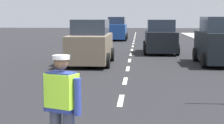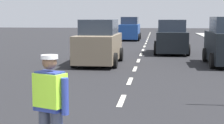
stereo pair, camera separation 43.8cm
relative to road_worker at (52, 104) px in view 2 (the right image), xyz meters
name	(u,v)px [view 2 (the right image)]	position (x,y,z in m)	size (l,w,h in m)	color
ground_plane	(143,50)	(0.65, 19.57, -0.93)	(96.00, 96.00, 0.00)	black
lane_center_line	(145,45)	(0.65, 23.77, -0.93)	(0.14, 46.40, 0.01)	silver
road_worker	(52,104)	(0.00, 0.00, 0.00)	(0.76, 0.44, 1.67)	#383D4C
car_oncoming_third	(130,29)	(-1.01, 29.64, 0.10)	(2.01, 4.39, 2.21)	#1E4799
car_outgoing_far	(171,38)	(2.43, 17.29, 0.03)	(2.06, 4.35, 2.06)	black
car_oncoming_lead	(99,43)	(-1.15, 11.76, 0.05)	(2.03, 4.25, 2.10)	gray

